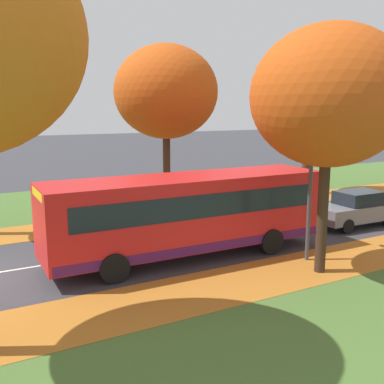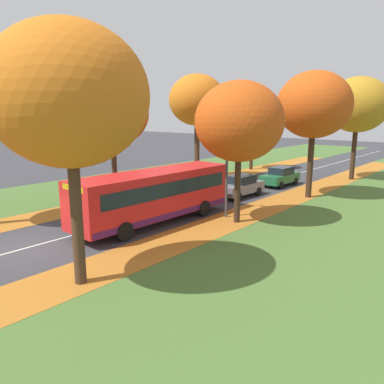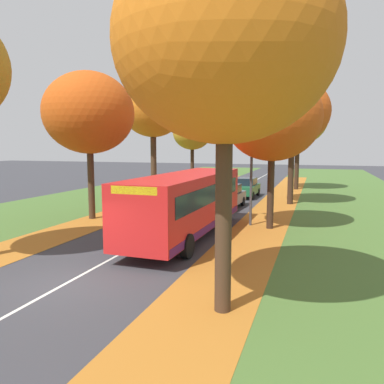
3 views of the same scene
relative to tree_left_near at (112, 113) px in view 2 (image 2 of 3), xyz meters
name	(u,v)px [view 2 (image 2 of 3)]	position (x,y,z in m)	size (l,w,h in m)	color
ground_plane	(25,248)	(5.26, -9.40, -6.17)	(160.00, 160.00, 0.00)	#38383D
grass_verge_left	(175,175)	(-3.94, 10.60, -6.17)	(12.00, 90.00, 0.01)	#476B2D
leaf_litter_left	(166,189)	(0.66, 4.60, -6.16)	(2.80, 60.00, 0.00)	#B26B23
grass_verge_right	(364,202)	(14.46, 10.60, -6.17)	(12.00, 90.00, 0.01)	#476B2D
leaf_litter_right	(264,208)	(9.86, 4.60, -6.16)	(2.80, 60.00, 0.00)	#B26B23
road_centre_line	(252,186)	(5.26, 10.60, -6.17)	(0.12, 80.00, 0.01)	silver
tree_left_near	(112,113)	(0.00, 0.00, 0.00)	(5.21, 5.21, 8.54)	#422D1E
tree_left_mid	(197,100)	(-0.53, 10.04, 1.12)	(5.14, 5.14, 9.66)	#422D1E
tree_left_far	(253,117)	(-0.06, 18.92, -0.45)	(4.10, 4.10, 7.60)	#382619
tree_right_nearest	(69,96)	(10.39, -9.75, 0.58)	(5.45, 5.45, 9.23)	#422D1E
tree_right_near	(239,122)	(10.35, 0.63, -0.45)	(4.91, 4.91, 7.94)	#382619
tree_right_mid	(314,105)	(10.76, 9.56, 0.56)	(5.29, 5.29, 9.14)	#382619
tree_right_far	(358,105)	(10.65, 19.56, 0.73)	(5.58, 5.58, 9.44)	#382619
streetlamp_right	(222,155)	(8.93, 1.09, -2.43)	(1.89, 0.28, 6.00)	#47474C
bus	(155,194)	(6.85, -2.46, -4.47)	(2.80, 10.44, 2.98)	red
car_grey_lead	(240,186)	(6.74, 6.45, -5.36)	(1.89, 4.25, 1.62)	slate
car_green_following	(280,176)	(6.96, 12.37, -5.36)	(1.86, 4.24, 1.62)	#1E6038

